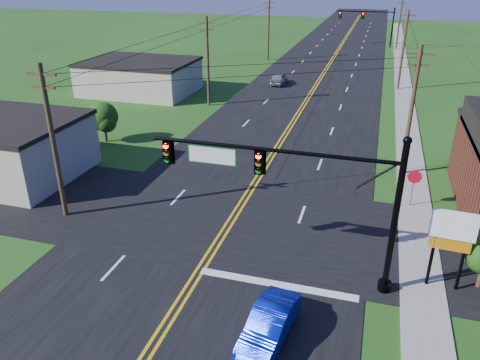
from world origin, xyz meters
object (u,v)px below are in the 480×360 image
(signal_mast_far, at_px, (368,20))
(stop_sign, at_px, (414,181))
(signal_mast_main, at_px, (293,185))
(blue_car, at_px, (269,325))

(signal_mast_far, xyz_separation_m, stop_sign, (5.77, -63.02, -2.79))
(stop_sign, bearing_deg, signal_mast_main, -117.24)
(blue_car, height_order, stop_sign, stop_sign)
(signal_mast_main, height_order, signal_mast_far, same)
(signal_mast_main, relative_size, signal_mast_far, 1.03)
(signal_mast_far, distance_m, stop_sign, 63.35)
(signal_mast_main, distance_m, stop_sign, 11.14)
(signal_mast_main, relative_size, blue_car, 2.76)
(blue_car, bearing_deg, signal_mast_far, 97.35)
(signal_mast_main, distance_m, signal_mast_far, 72.00)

